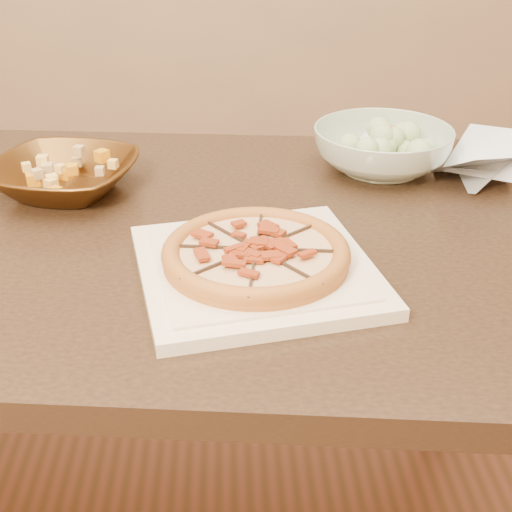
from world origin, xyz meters
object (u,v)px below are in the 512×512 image
(dining_table, at_px, (178,288))
(pizza, at_px, (256,253))
(bronze_bowl, at_px, (65,177))
(plate, at_px, (256,269))
(salad_bowl, at_px, (382,149))

(dining_table, relative_size, pizza, 5.56)
(pizza, distance_m, bronze_bowl, 0.42)
(dining_table, bearing_deg, pizza, -53.40)
(plate, height_order, bronze_bowl, bronze_bowl)
(dining_table, bearing_deg, bronze_bowl, 145.40)
(plate, bearing_deg, salad_bowl, 57.09)
(dining_table, distance_m, bronze_bowl, 0.27)
(dining_table, distance_m, plate, 0.23)
(plate, height_order, salad_bowl, salad_bowl)
(dining_table, height_order, plate, plate)
(pizza, bearing_deg, bronze_bowl, 136.61)
(dining_table, relative_size, salad_bowl, 5.63)
(dining_table, xyz_separation_m, plate, (0.12, -0.16, 0.12))
(dining_table, height_order, bronze_bowl, bronze_bowl)
(pizza, bearing_deg, salad_bowl, 57.09)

